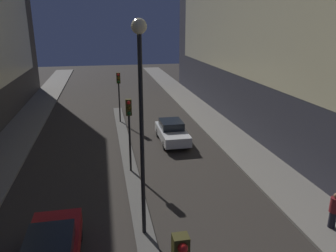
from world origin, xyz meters
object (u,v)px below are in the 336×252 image
Objects in this scene: car_left_lane at (52,250)px; car_right_lane at (172,132)px; traffic_light_mid at (129,119)px; street_lamp at (141,95)px; pedestrian_on_right_sidewalk at (334,210)px; traffic_light_far at (119,86)px.

car_right_lane is (6.78, 11.72, 0.02)m from car_left_lane.
traffic_light_mid is at bearing 64.73° from car_left_lane.
street_lamp is 5.28× the size of pedestrian_on_right_sidewalk.
pedestrian_on_right_sidewalk is at bearing -42.78° from traffic_light_mid.
traffic_light_mid is 2.68× the size of pedestrian_on_right_sidewalk.
traffic_light_far is at bearing 90.00° from traffic_light_mid.
traffic_light_mid is 0.51× the size of street_lamp.
traffic_light_mid is 10.06m from traffic_light_far.
traffic_light_mid is 0.97× the size of car_right_lane.
street_lamp reaches higher than car_left_lane.
traffic_light_mid reaches higher than pedestrian_on_right_sidewalk.
street_lamp is (0.00, -5.92, 2.61)m from traffic_light_mid.
pedestrian_on_right_sidewalk is at bearing -65.86° from traffic_light_far.
pedestrian_on_right_sidewalk is at bearing -8.92° from street_lamp.
pedestrian_on_right_sidewalk reaches higher than car_right_lane.
car_left_lane is at bearing -159.63° from street_lamp.
street_lamp is at bearing -107.95° from car_right_lane.
street_lamp reaches higher than car_right_lane.
car_right_lane is 2.76× the size of pedestrian_on_right_sidewalk.
street_lamp is at bearing -90.00° from traffic_light_mid.
car_right_lane is at bearing -58.44° from traffic_light_far.
traffic_light_far is 16.19m from street_lamp.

